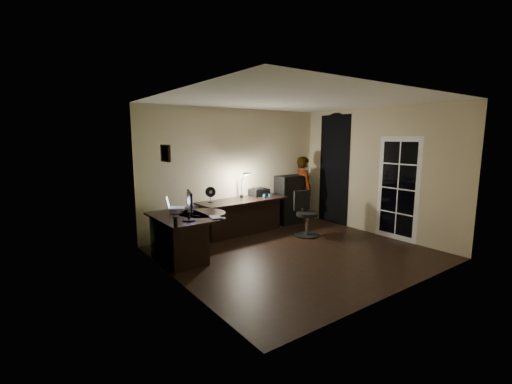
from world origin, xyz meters
TOP-DOWN VIEW (x-y plane):
  - floor at (0.00, 0.00)m, footprint 4.50×4.00m
  - ceiling at (0.00, 0.00)m, footprint 4.50×4.00m
  - wall_back at (0.00, 2.00)m, footprint 4.50×0.01m
  - wall_front at (0.00, -2.00)m, footprint 4.50×0.01m
  - wall_left at (-2.25, 0.00)m, footprint 0.01×4.00m
  - wall_right at (2.25, 0.00)m, footprint 0.01×4.00m
  - green_wall_overlay at (-2.24, 0.00)m, footprint 0.00×4.00m
  - arched_doorway at (2.24, 1.15)m, footprint 0.01×0.90m
  - french_door at (2.24, -0.55)m, footprint 0.02×0.92m
  - framed_picture at (-2.22, 0.45)m, footprint 0.04×0.30m
  - desk_left at (-1.83, 0.91)m, footprint 0.83×1.33m
  - desk_right at (-0.08, 1.63)m, footprint 2.04×0.80m
  - cabinet at (1.39, 1.73)m, footprint 0.78×0.40m
  - laptop_stand at (-1.80, 1.15)m, footprint 0.27×0.25m
  - laptop at (-1.80, 1.15)m, footprint 0.42×0.41m
  - monitor at (-1.85, 0.52)m, footprint 0.26×0.51m
  - mouse at (-1.37, 0.25)m, footprint 0.09×0.11m
  - phone at (-1.55, 1.31)m, footprint 0.10×0.13m
  - pen at (-1.63, 0.70)m, footprint 0.11×0.12m
  - speaker at (-2.19, 0.23)m, footprint 0.07×0.07m
  - notepad at (-1.41, 0.44)m, footprint 0.20×0.25m
  - desk_fan at (-0.81, 1.73)m, footprint 0.24×0.19m
  - headphones at (0.49, 1.53)m, footprint 0.21×0.11m
  - printer at (0.48, 1.80)m, footprint 0.41×0.33m
  - desk_lamp at (0.01, 1.83)m, footprint 0.15×0.28m
  - office_chair at (0.92, 0.69)m, footprint 0.63×0.63m
  - person at (1.73, 1.67)m, footprint 0.53×0.66m

SIDE VIEW (x-z plane):
  - floor at x=0.00m, z-range -0.01..0.00m
  - desk_right at x=-0.08m, z-range 0.00..0.75m
  - desk_left at x=-1.83m, z-range 0.00..0.77m
  - office_chair at x=0.92m, z-range 0.00..0.95m
  - cabinet at x=1.39m, z-range 0.00..1.17m
  - phone at x=-1.55m, z-range 0.77..0.78m
  - pen at x=-1.63m, z-range 0.77..0.79m
  - notepad at x=-1.41m, z-range 0.77..0.79m
  - mouse at x=-1.37m, z-range 0.77..0.81m
  - headphones at x=0.49m, z-range 0.76..0.85m
  - person at x=1.73m, z-range 0.00..1.62m
  - laptop_stand at x=-1.80m, z-range 0.77..0.87m
  - printer at x=0.48m, z-range 0.76..0.93m
  - speaker at x=-2.19m, z-range 0.77..0.94m
  - desk_fan at x=-0.81m, z-range 0.76..1.09m
  - monitor at x=-1.85m, z-range 0.77..1.11m
  - laptop at x=-1.80m, z-range 0.86..1.08m
  - french_door at x=2.24m, z-range 0.00..2.10m
  - desk_lamp at x=0.01m, z-range 0.76..1.36m
  - arched_doorway at x=2.24m, z-range 0.00..2.60m
  - wall_back at x=0.00m, z-range 0.00..2.70m
  - wall_front at x=0.00m, z-range 0.00..2.70m
  - wall_left at x=-2.25m, z-range 0.00..2.70m
  - wall_right at x=2.25m, z-range 0.00..2.70m
  - green_wall_overlay at x=-2.24m, z-range 0.00..2.70m
  - framed_picture at x=-2.22m, z-range 1.73..1.98m
  - ceiling at x=0.00m, z-range 2.70..2.71m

